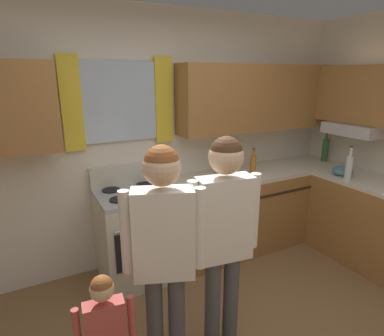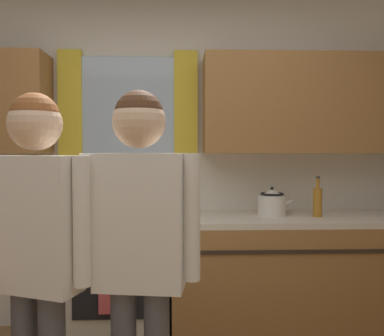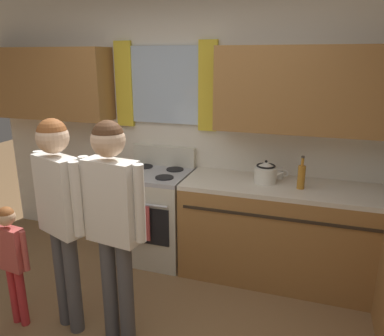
{
  "view_description": "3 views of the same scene",
  "coord_description": "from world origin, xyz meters",
  "views": [
    {
      "loc": [
        -1.16,
        -1.22,
        1.96
      ],
      "look_at": [
        -0.04,
        0.9,
        1.26
      ],
      "focal_mm": 30.13,
      "sensor_mm": 36.0,
      "label": 1
    },
    {
      "loc": [
        0.06,
        -1.31,
        1.36
      ],
      "look_at": [
        0.15,
        0.98,
        1.27
      ],
      "focal_mm": 37.98,
      "sensor_mm": 36.0,
      "label": 2
    },
    {
      "loc": [
        1.12,
        -1.66,
        1.98
      ],
      "look_at": [
        0.24,
        1.01,
        1.15
      ],
      "focal_mm": 35.23,
      "sensor_mm": 36.0,
      "label": 3
    }
  ],
  "objects": [
    {
      "name": "adult_in_plaid",
      "position": [
        -0.09,
        0.35,
        1.01
      ],
      "size": [
        0.5,
        0.22,
        1.61
      ],
      "color": "#4C4C51",
      "rests_on": "ground"
    },
    {
      "name": "back_wall_unit",
      "position": [
        0.04,
        1.82,
        1.47
      ],
      "size": [
        4.6,
        0.42,
        2.6
      ],
      "color": "silver",
      "rests_on": "ground"
    },
    {
      "name": "bottle_oil_amber",
      "position": [
        1.05,
        1.5,
        1.01
      ],
      "size": [
        0.06,
        0.06,
        0.29
      ],
      "color": "#B27223",
      "rests_on": "kitchen_counter_run"
    },
    {
      "name": "stove_oven",
      "position": [
        -0.33,
        1.54,
        0.47
      ],
      "size": [
        0.67,
        0.67,
        1.1
      ],
      "color": "beige",
      "rests_on": "ground"
    },
    {
      "name": "stovetop_kettle",
      "position": [
        0.74,
        1.57,
        1.0
      ],
      "size": [
        0.27,
        0.2,
        0.21
      ],
      "color": "silver",
      "rests_on": "kitchen_counter_run"
    },
    {
      "name": "adult_holding_child",
      "position": [
        -0.51,
        0.36,
        1.0
      ],
      "size": [
        0.47,
        0.27,
        1.6
      ],
      "color": "#4C4C51",
      "rests_on": "ground"
    },
    {
      "name": "mug_ceramic_white",
      "position": [
        0.85,
        1.73,
        0.95
      ],
      "size": [
        0.13,
        0.08,
        0.09
      ],
      "color": "white",
      "rests_on": "kitchen_counter_run"
    }
  ]
}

